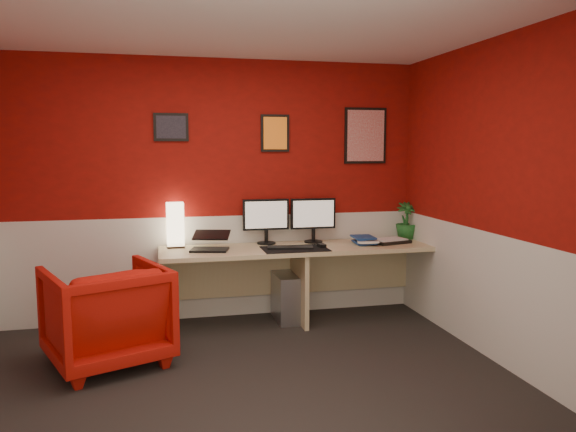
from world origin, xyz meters
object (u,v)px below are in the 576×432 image
object	(u,v)px
pc_tower	(286,297)
armchair	(106,315)
monitor_left	(266,214)
potted_plant	(406,221)
laptop	(209,239)
shoji_lamp	(175,226)
monitor_right	(314,213)
desk	(299,284)
zen_tray	(390,241)

from	to	relation	value
pc_tower	armchair	distance (m)	1.76
pc_tower	monitor_left	bearing A→B (deg)	137.02
monitor_left	potted_plant	world-z (taller)	monitor_left
monitor_left	pc_tower	bearing A→B (deg)	-42.27
laptop	armchair	xyz separation A→B (m)	(-0.85, -0.66, -0.45)
shoji_lamp	monitor_right	world-z (taller)	monitor_right
monitor_left	potted_plant	bearing A→B (deg)	-1.10
monitor_left	desk	bearing A→B (deg)	-38.70
monitor_right	potted_plant	xyz separation A→B (m)	(0.98, -0.01, -0.10)
laptop	monitor_right	world-z (taller)	monitor_right
armchair	laptop	bearing A→B (deg)	-164.61
monitor_left	pc_tower	world-z (taller)	monitor_left
desk	monitor_left	bearing A→B (deg)	141.30
pc_tower	zen_tray	bearing A→B (deg)	-4.76
pc_tower	shoji_lamp	bearing A→B (deg)	170.60
monitor_left	monitor_right	bearing A→B (deg)	-2.75
desk	monitor_right	bearing A→B (deg)	45.58
shoji_lamp	monitor_right	xyz separation A→B (m)	(1.33, -0.03, 0.09)
pc_tower	laptop	bearing A→B (deg)	-173.01
laptop	zen_tray	xyz separation A→B (m)	(1.77, 0.03, -0.09)
monitor_left	potted_plant	xyz separation A→B (m)	(1.45, -0.03, -0.10)
shoji_lamp	zen_tray	xyz separation A→B (m)	(2.06, -0.23, -0.18)
shoji_lamp	zen_tray	distance (m)	2.08
laptop	zen_tray	world-z (taller)	laptop
potted_plant	pc_tower	size ratio (longest dim) A/B	0.84
laptop	pc_tower	world-z (taller)	laptop
shoji_lamp	armchair	xyz separation A→B (m)	(-0.56, -0.91, -0.54)
shoji_lamp	armchair	distance (m)	1.20
armchair	monitor_left	bearing A→B (deg)	-169.91
armchair	potted_plant	bearing A→B (deg)	174.64
desk	pc_tower	bearing A→B (deg)	146.86
shoji_lamp	pc_tower	distance (m)	1.25
shoji_lamp	pc_tower	size ratio (longest dim) A/B	0.89
desk	zen_tray	distance (m)	1.00
laptop	monitor_right	xyz separation A→B (m)	(1.04, 0.22, 0.18)
laptop	monitor_right	bearing A→B (deg)	26.92
monitor_right	zen_tray	world-z (taller)	monitor_right
laptop	potted_plant	xyz separation A→B (m)	(2.02, 0.22, 0.08)
zen_tray	shoji_lamp	bearing A→B (deg)	173.63
laptop	monitor_left	distance (m)	0.65
armchair	monitor_right	bearing A→B (deg)	-177.35
monitor_right	pc_tower	bearing A→B (deg)	-158.42
desk	shoji_lamp	size ratio (longest dim) A/B	6.50
monitor_left	armchair	size ratio (longest dim) A/B	0.68
zen_tray	pc_tower	bearing A→B (deg)	175.95
desk	potted_plant	xyz separation A→B (m)	(1.18, 0.19, 0.55)
desk	monitor_left	distance (m)	0.74
monitor_left	monitor_right	size ratio (longest dim) A/B	1.00
shoji_lamp	monitor_right	size ratio (longest dim) A/B	0.69
zen_tray	potted_plant	bearing A→B (deg)	36.40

